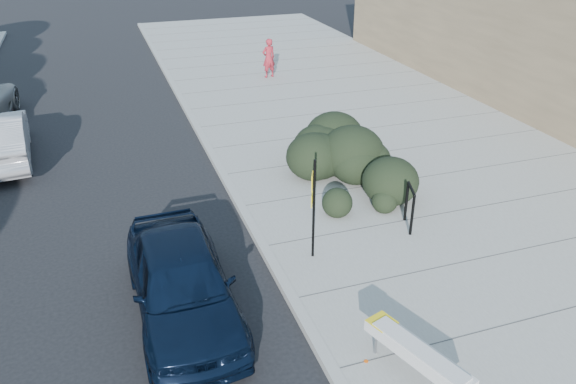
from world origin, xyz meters
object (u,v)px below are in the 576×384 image
sign_post (313,203)px  sedan_navy (182,282)px  bench (417,354)px  pedestrian (269,58)px  bike_rack (410,203)px

sign_post → sedan_navy: sign_post is taller
bench → sedan_navy: sedan_navy is taller
sedan_navy → pedestrian: 16.14m
bike_rack → pedestrian: size_ratio=0.63×
sign_post → sedan_navy: (-2.97, -0.89, -0.70)m
bench → bike_rack: (2.29, 4.26, 0.16)m
sign_post → pedestrian: 14.36m
bike_rack → sedan_navy: (-5.58, -1.30, -0.02)m
sign_post → pedestrian: (3.33, 13.96, -0.48)m
sedan_navy → pedestrian: (6.30, 14.86, 0.23)m
bike_rack → sedan_navy: 5.73m
bench → sedan_navy: size_ratio=0.46×
sign_post → sedan_navy: size_ratio=0.51×
sedan_navy → pedestrian: pedestrian is taller
sign_post → sedan_navy: 3.18m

